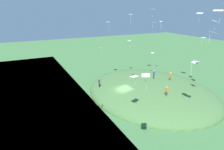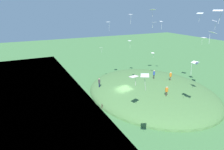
% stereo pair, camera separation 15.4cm
% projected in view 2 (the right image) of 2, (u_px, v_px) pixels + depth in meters
% --- Properties ---
extents(ground_plane, '(160.00, 160.00, 0.00)m').
position_uv_depth(ground_plane, '(123.00, 99.00, 35.30)').
color(ground_plane, '#43753F').
extents(grass_hill, '(22.87, 27.34, 4.93)m').
position_uv_depth(grass_hill, '(150.00, 92.00, 38.36)').
color(grass_hill, '#4B763E').
rests_on(grass_hill, ground_plane).
extents(person_watching_kites, '(0.49, 0.49, 1.75)m').
position_uv_depth(person_watching_kites, '(154.00, 73.00, 37.99)').
color(person_watching_kites, '#383D33').
rests_on(person_watching_kites, grass_hill).
extents(person_on_hilltop, '(0.64, 0.64, 1.69)m').
position_uv_depth(person_on_hilltop, '(171.00, 75.00, 37.55)').
color(person_on_hilltop, brown).
rests_on(person_on_hilltop, grass_hill).
extents(person_walking_path, '(0.63, 0.63, 1.61)m').
position_uv_depth(person_walking_path, '(167.00, 90.00, 31.24)').
color(person_walking_path, brown).
rests_on(person_walking_path, grass_hill).
extents(person_with_child, '(0.53, 0.53, 1.76)m').
position_uv_depth(person_with_child, '(99.00, 82.00, 37.01)').
color(person_with_child, '#1E264C').
rests_on(person_with_child, grass_hill).
extents(kite_0, '(0.73, 0.62, 1.51)m').
position_uv_depth(kite_0, '(131.00, 15.00, 29.94)').
color(kite_0, white).
extents(kite_1, '(0.81, 0.98, 1.99)m').
position_uv_depth(kite_1, '(130.00, 41.00, 46.48)').
color(kite_1, white).
extents(kite_2, '(1.30, 1.05, 1.37)m').
position_uv_depth(kite_2, '(134.00, 77.00, 25.96)').
color(kite_2, silver).
extents(kite_3, '(1.11, 1.31, 1.79)m').
position_uv_depth(kite_3, '(200.00, 14.00, 36.31)').
color(kite_3, white).
extents(kite_4, '(0.97, 0.77, 1.17)m').
position_uv_depth(kite_4, '(154.00, 22.00, 37.68)').
color(kite_4, white).
extents(kite_5, '(0.68, 0.51, 1.81)m').
position_uv_depth(kite_5, '(161.00, 22.00, 44.13)').
color(kite_5, white).
extents(kite_6, '(1.38, 1.34, 1.59)m').
position_uv_depth(kite_6, '(214.00, 21.00, 32.10)').
color(kite_6, white).
extents(kite_7, '(0.89, 0.84, 1.08)m').
position_uv_depth(kite_7, '(101.00, 48.00, 42.07)').
color(kite_7, white).
extents(kite_8, '(0.72, 0.97, 1.91)m').
position_uv_depth(kite_8, '(195.00, 63.00, 26.11)').
color(kite_8, white).
extents(kite_9, '(1.03, 1.24, 1.67)m').
position_uv_depth(kite_9, '(212.00, 33.00, 26.78)').
color(kite_9, white).
extents(kite_10, '(0.98, 1.17, 1.38)m').
position_uv_depth(kite_10, '(204.00, 38.00, 37.44)').
color(kite_10, silver).
extents(kite_11, '(1.04, 1.13, 1.37)m').
position_uv_depth(kite_11, '(218.00, 11.00, 19.40)').
color(kite_11, white).
extents(kite_12, '(1.26, 1.33, 1.43)m').
position_uv_depth(kite_12, '(145.00, 76.00, 17.91)').
color(kite_12, silver).
extents(kite_13, '(0.71, 0.60, 1.05)m').
position_uv_depth(kite_13, '(153.00, 53.00, 41.46)').
color(kite_13, silver).
extents(kite_14, '(1.27, 0.95, 1.63)m').
position_uv_depth(kite_14, '(153.00, 10.00, 42.32)').
color(kite_14, '#F2E4CF').
extents(kite_15, '(1.13, 1.09, 1.98)m').
position_uv_depth(kite_15, '(108.00, 22.00, 40.55)').
color(kite_15, white).
extents(mooring_post, '(0.14, 0.14, 0.89)m').
position_uv_depth(mooring_post, '(102.00, 106.00, 31.74)').
color(mooring_post, brown).
rests_on(mooring_post, ground_plane).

